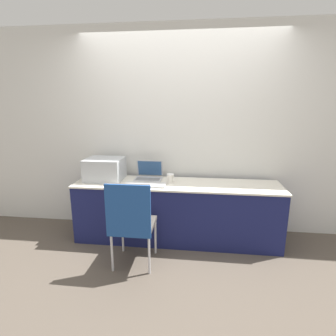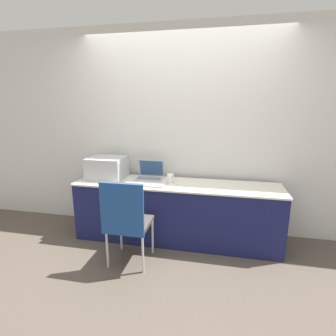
{
  "view_description": "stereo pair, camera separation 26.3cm",
  "coord_description": "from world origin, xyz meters",
  "px_view_note": "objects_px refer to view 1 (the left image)",
  "views": [
    {
      "loc": [
        0.25,
        -2.72,
        1.65
      ],
      "look_at": [
        -0.11,
        0.3,
        0.9
      ],
      "focal_mm": 28.0,
      "sensor_mm": 36.0,
      "label": 1
    },
    {
      "loc": [
        0.51,
        -2.68,
        1.65
      ],
      "look_at": [
        -0.11,
        0.3,
        0.9
      ],
      "focal_mm": 28.0,
      "sensor_mm": 36.0,
      "label": 2
    }
  ],
  "objects_px": {
    "printer": "(105,168)",
    "chair": "(131,217)",
    "coffee_cup": "(170,178)",
    "external_keyboard": "(145,185)",
    "laptop_left": "(149,175)"
  },
  "relations": [
    {
      "from": "coffee_cup",
      "to": "printer",
      "type": "bearing_deg",
      "value": 178.1
    },
    {
      "from": "printer",
      "to": "chair",
      "type": "distance_m",
      "value": 0.94
    },
    {
      "from": "laptop_left",
      "to": "chair",
      "type": "distance_m",
      "value": 0.84
    },
    {
      "from": "laptop_left",
      "to": "printer",
      "type": "bearing_deg",
      "value": -171.4
    },
    {
      "from": "laptop_left",
      "to": "chair",
      "type": "bearing_deg",
      "value": -91.7
    },
    {
      "from": "printer",
      "to": "laptop_left",
      "type": "bearing_deg",
      "value": 8.6
    },
    {
      "from": "coffee_cup",
      "to": "chair",
      "type": "distance_m",
      "value": 0.8
    },
    {
      "from": "external_keyboard",
      "to": "laptop_left",
      "type": "bearing_deg",
      "value": 92.6
    },
    {
      "from": "printer",
      "to": "laptop_left",
      "type": "height_order",
      "value": "printer"
    },
    {
      "from": "external_keyboard",
      "to": "printer",
      "type": "bearing_deg",
      "value": 161.37
    },
    {
      "from": "printer",
      "to": "chair",
      "type": "height_order",
      "value": "printer"
    },
    {
      "from": "printer",
      "to": "coffee_cup",
      "type": "height_order",
      "value": "printer"
    },
    {
      "from": "chair",
      "to": "coffee_cup",
      "type": "bearing_deg",
      "value": 66.18
    },
    {
      "from": "laptop_left",
      "to": "coffee_cup",
      "type": "bearing_deg",
      "value": -20.9
    },
    {
      "from": "chair",
      "to": "printer",
      "type": "bearing_deg",
      "value": 125.29
    }
  ]
}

